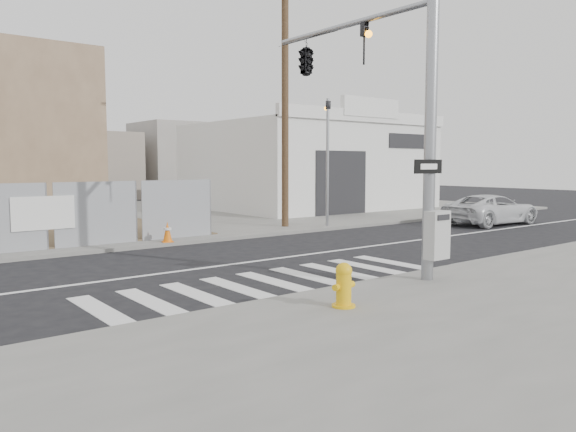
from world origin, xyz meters
TOP-DOWN VIEW (x-y plane):
  - ground at (0.00, 0.00)m, footprint 100.00×100.00m
  - sidewalk_far at (0.00, 14.00)m, footprint 50.00×20.00m
  - signal_pole at (2.49, -2.05)m, footprint 0.96×5.87m
  - far_signal_pole at (8.00, 4.60)m, footprint 0.16×0.20m
  - concrete_wall_right at (-0.50, 14.08)m, footprint 5.50×1.30m
  - auto_shop at (14.00, 12.97)m, footprint 12.00×10.20m
  - utility_pole_right at (6.50, 5.50)m, footprint 1.60×0.28m
  - fire_hydrant at (-0.62, -5.40)m, footprint 0.53×0.53m
  - suv at (14.83, 1.34)m, footprint 4.87×2.46m
  - traffic_cone_d at (0.63, 4.22)m, footprint 0.43×0.43m

SIDE VIEW (x-z plane):
  - ground at x=0.00m, z-range 0.00..0.00m
  - sidewalk_far at x=0.00m, z-range 0.00..0.12m
  - traffic_cone_d at x=0.63m, z-range 0.11..0.79m
  - fire_hydrant at x=-0.62m, z-range 0.11..0.92m
  - suv at x=14.83m, z-range 0.00..1.32m
  - auto_shop at x=14.00m, z-range -0.44..5.51m
  - concrete_wall_right at x=-0.50m, z-range -0.62..7.38m
  - far_signal_pole at x=8.00m, z-range 0.68..6.28m
  - signal_pole at x=2.49m, z-range 1.28..8.28m
  - utility_pole_right at x=6.50m, z-range 0.20..10.20m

